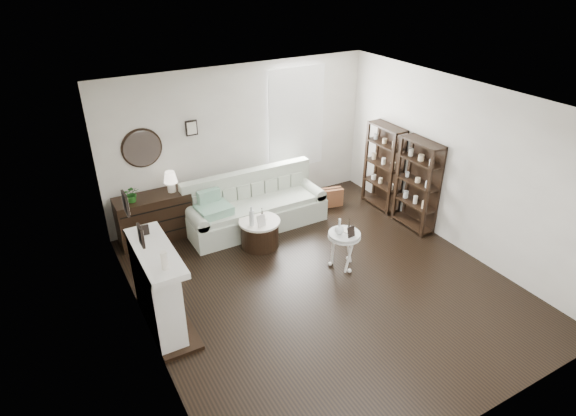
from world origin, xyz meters
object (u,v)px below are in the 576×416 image
dresser (154,218)px  pedestal_table (344,236)px  sofa (255,209)px  drum_table (260,233)px

dresser → pedestal_table: dresser is taller
sofa → pedestal_table: bearing=-71.6°
drum_table → pedestal_table: size_ratio=1.13×
sofa → pedestal_table: 1.96m
dresser → drum_table: (1.44, -1.07, -0.16)m
sofa → drum_table: sofa is taller
sofa → pedestal_table: sofa is taller
dresser → pedestal_table: 3.21m
drum_table → pedestal_table: 1.48m
sofa → pedestal_table: size_ratio=4.07×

